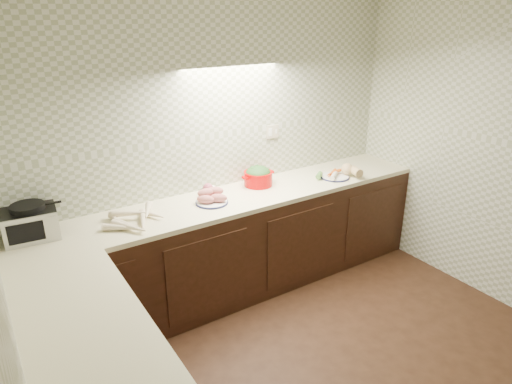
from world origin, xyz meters
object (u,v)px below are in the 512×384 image
toaster_oven (30,222)px  sweet_potato_plate (211,198)px  onion_bowl (210,192)px  veg_plate (340,172)px  dutch_oven (258,176)px  parsnip_pile (139,217)px

toaster_oven → sweet_potato_plate: 1.32m
toaster_oven → onion_bowl: 1.36m
sweet_potato_plate → veg_plate: (1.30, -0.10, -0.00)m
sweet_potato_plate → dutch_oven: 0.56m
onion_bowl → veg_plate: 1.27m
toaster_oven → parsnip_pile: (0.70, -0.16, -0.08)m
parsnip_pile → sweet_potato_plate: bearing=2.8°
sweet_potato_plate → onion_bowl: 0.13m
veg_plate → sweet_potato_plate: bearing=175.4°
toaster_oven → parsnip_pile: 0.72m
sweet_potato_plate → dutch_oven: dutch_oven is taller
parsnip_pile → onion_bowl: bearing=12.8°
sweet_potato_plate → onion_bowl: (0.05, 0.12, -0.00)m
toaster_oven → dutch_oven: bearing=5.2°
parsnip_pile → sweet_potato_plate: size_ratio=1.60×
parsnip_pile → toaster_oven: bearing=167.2°
toaster_oven → sweet_potato_plate: bearing=-0.4°
toaster_oven → onion_bowl: (1.36, -0.01, -0.07)m
sweet_potato_plate → veg_plate: veg_plate is taller
sweet_potato_plate → dutch_oven: bearing=13.6°
onion_bowl → dutch_oven: bearing=1.2°
sweet_potato_plate → dutch_oven: (0.54, 0.13, 0.04)m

